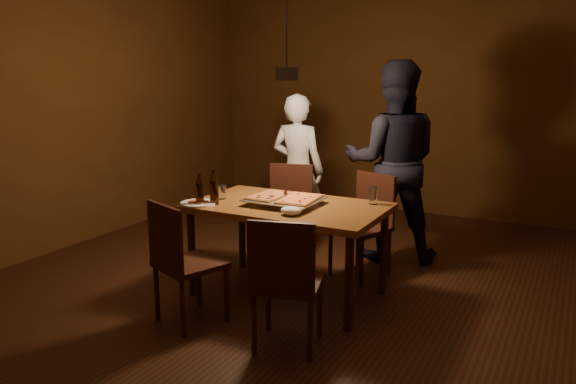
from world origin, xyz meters
The scene contains 19 objects.
room_shell centered at (0.00, 0.00, 1.40)m, with size 6.00×6.00×6.00m.
dining_table centered at (0.09, -0.15, 0.68)m, with size 1.50×0.90×0.75m.
chair_far_left centered at (-0.34, 0.69, 0.54)m, with size 0.52×0.52×0.49m.
chair_far_right centered at (0.48, 0.60, 0.54)m, with size 0.54×0.54×0.49m.
chair_near_left centered at (-0.33, -0.98, 0.54)m, with size 0.54×0.54×0.49m.
chair_near_right centered at (0.51, -0.99, 0.54)m, with size 0.52×0.52×0.49m.
pizza_tray centered at (0.07, -0.17, 0.77)m, with size 0.55×0.45×0.05m, color silver.
pizza_meat centered at (-0.07, -0.16, 0.81)m, with size 0.24×0.38×0.02m, color maroon.
pizza_cheese centered at (0.19, -0.15, 0.81)m, with size 0.26×0.41×0.02m, color gold.
spatula centered at (0.08, -0.16, 0.81)m, with size 0.09×0.24×0.04m, color silver, non-canonical shape.
beer_bottle_a centered at (-0.50, -0.49, 0.87)m, with size 0.07×0.07×0.25m.
beer_bottle_b centered at (-0.42, -0.42, 0.89)m, with size 0.07×0.07×0.27m.
water_glass_left centered at (-0.48, -0.23, 0.81)m, with size 0.07×0.07×0.11m, color silver.
water_glass_right centered at (0.68, 0.17, 0.82)m, with size 0.07×0.07×0.14m, color silver.
plate_slice centered at (-0.53, -0.48, 0.76)m, with size 0.28×0.28×0.03m.
napkin centered at (0.26, -0.43, 0.78)m, with size 0.15×0.12×0.06m, color white.
diner_white centered at (-0.47, 1.12, 0.77)m, with size 0.56×0.37×1.55m, color silver.
diner_dark centered at (0.52, 1.12, 0.94)m, with size 0.91×0.71×1.87m, color black.
pendant_lamp centered at (0.00, 0.00, 1.76)m, with size 0.18×0.18×1.10m.
Camera 1 is at (2.09, -3.92, 1.79)m, focal length 35.00 mm.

